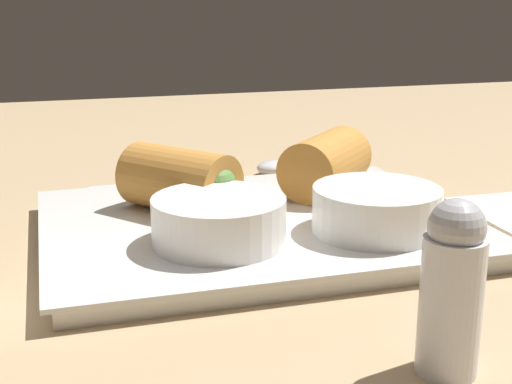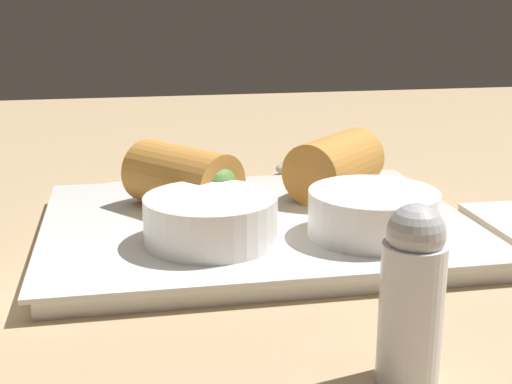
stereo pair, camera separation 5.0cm
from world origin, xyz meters
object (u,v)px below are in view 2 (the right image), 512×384
(dipping_bowl_far, at_px, (373,211))
(salt_shaker, at_px, (416,295))
(serving_plate, at_px, (256,227))
(dipping_bowl_near, at_px, (211,217))
(spoon, at_px, (283,170))

(dipping_bowl_far, height_order, salt_shaker, salt_shaker)
(serving_plate, height_order, dipping_bowl_far, dipping_bowl_far)
(dipping_bowl_near, xyz_separation_m, salt_shaker, (-0.07, 0.16, 0.01))
(serving_plate, xyz_separation_m, dipping_bowl_near, (0.04, 0.04, 0.02))
(serving_plate, distance_m, dipping_bowl_far, 0.09)
(serving_plate, distance_m, spoon, 0.17)
(dipping_bowl_near, bearing_deg, serving_plate, -130.53)
(serving_plate, height_order, spoon, same)
(dipping_bowl_far, relative_size, spoon, 0.43)
(dipping_bowl_near, height_order, spoon, dipping_bowl_near)
(dipping_bowl_near, distance_m, salt_shaker, 0.18)
(dipping_bowl_far, distance_m, salt_shaker, 0.16)
(dipping_bowl_far, relative_size, salt_shaker, 1.02)
(salt_shaker, bearing_deg, dipping_bowl_near, -66.07)
(dipping_bowl_near, bearing_deg, salt_shaker, 113.93)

